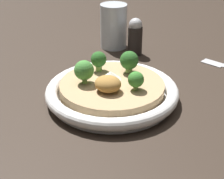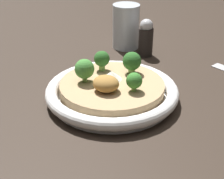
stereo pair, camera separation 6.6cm
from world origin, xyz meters
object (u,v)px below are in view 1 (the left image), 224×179
at_px(broccoli_front, 129,61).
at_px(pepper_shaker, 135,37).
at_px(broccoli_back_right, 84,70).
at_px(risotto_bowl, 112,91).
at_px(broccoli_right, 99,60).
at_px(broccoli_back_left, 136,80).
at_px(drinking_glass, 114,26).

relative_size(broccoli_front, pepper_shaker, 0.48).
bearing_deg(broccoli_back_right, broccoli_front, -125.56).
relative_size(risotto_bowl, pepper_shaker, 2.73).
bearing_deg(broccoli_right, broccoli_back_left, 156.09).
relative_size(broccoli_back_left, broccoli_front, 0.80).
height_order(broccoli_right, drinking_glass, drinking_glass).
bearing_deg(broccoli_front, broccoli_back_left, 122.18).
bearing_deg(pepper_shaker, broccoli_back_right, 90.03).
relative_size(broccoli_back_left, broccoli_back_right, 0.78).
bearing_deg(pepper_shaker, risotto_bowl, 101.37).
height_order(broccoli_back_right, broccoli_right, broccoli_back_right).
bearing_deg(drinking_glass, broccoli_front, 122.58).
height_order(risotto_bowl, pepper_shaker, pepper_shaker).
height_order(broccoli_back_left, broccoli_right, broccoli_right).
relative_size(broccoli_back_left, broccoli_right, 0.86).
distance_m(risotto_bowl, broccoli_back_right, 0.07).
xyz_separation_m(broccoli_front, pepper_shaker, (0.06, -0.18, -0.01)).
xyz_separation_m(broccoli_front, drinking_glass, (0.13, -0.20, -0.00)).
bearing_deg(broccoli_back_left, broccoli_front, -57.82).
height_order(drinking_glass, pepper_shaker, drinking_glass).
distance_m(broccoli_right, drinking_glass, 0.23).
bearing_deg(pepper_shaker, broccoli_front, 108.09).
bearing_deg(broccoli_back_left, broccoli_back_right, 9.84).
relative_size(risotto_bowl, drinking_glass, 2.24).
distance_m(broccoli_back_right, drinking_glass, 0.29).
xyz_separation_m(risotto_bowl, drinking_glass, (0.12, -0.26, 0.04)).
xyz_separation_m(broccoli_back_left, broccoli_front, (0.04, -0.06, 0.00)).
xyz_separation_m(broccoli_back_left, broccoli_back_right, (0.10, 0.02, 0.01)).
height_order(broccoli_front, broccoli_right, broccoli_front).
bearing_deg(risotto_bowl, pepper_shaker, -78.63).
bearing_deg(broccoli_back_right, drinking_glass, -75.90).
bearing_deg(broccoli_right, risotto_bowl, 141.56).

